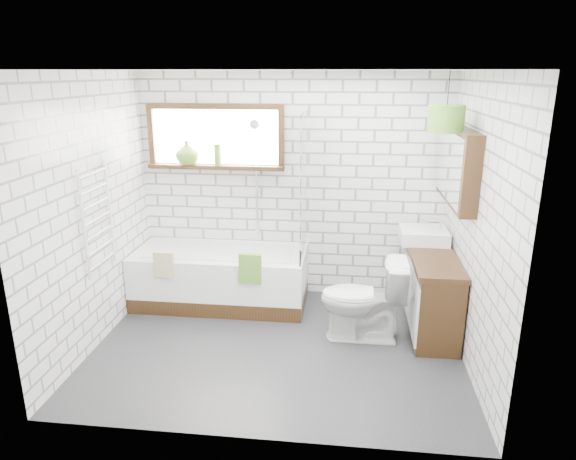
# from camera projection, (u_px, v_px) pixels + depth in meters

# --- Properties ---
(floor) EXTENTS (3.40, 2.60, 0.01)m
(floor) POSITION_uv_depth(u_px,v_px,m) (277.00, 346.00, 4.87)
(floor) COLOR #252528
(floor) RESTS_ON ground
(ceiling) EXTENTS (3.40, 2.60, 0.01)m
(ceiling) POSITION_uv_depth(u_px,v_px,m) (275.00, 70.00, 4.13)
(ceiling) COLOR white
(ceiling) RESTS_ON ground
(wall_back) EXTENTS (3.40, 0.01, 2.50)m
(wall_back) POSITION_uv_depth(u_px,v_px,m) (293.00, 187.00, 5.74)
(wall_back) COLOR white
(wall_back) RESTS_ON ground
(wall_front) EXTENTS (3.40, 0.01, 2.50)m
(wall_front) POSITION_uv_depth(u_px,v_px,m) (248.00, 275.00, 3.26)
(wall_front) COLOR white
(wall_front) RESTS_ON ground
(wall_left) EXTENTS (0.01, 2.60, 2.50)m
(wall_left) POSITION_uv_depth(u_px,v_px,m) (92.00, 213.00, 4.69)
(wall_left) COLOR white
(wall_left) RESTS_ON ground
(wall_right) EXTENTS (0.01, 2.60, 2.50)m
(wall_right) POSITION_uv_depth(u_px,v_px,m) (477.00, 226.00, 4.31)
(wall_right) COLOR white
(wall_right) RESTS_ON ground
(window) EXTENTS (1.52, 0.16, 0.68)m
(window) POSITION_uv_depth(u_px,v_px,m) (215.00, 137.00, 5.63)
(window) COLOR black
(window) RESTS_ON wall_back
(towel_radiator) EXTENTS (0.06, 0.52, 1.00)m
(towel_radiator) POSITION_uv_depth(u_px,v_px,m) (97.00, 219.00, 4.70)
(towel_radiator) COLOR white
(towel_radiator) RESTS_ON wall_left
(mirror_cabinet) EXTENTS (0.16, 1.20, 0.70)m
(mirror_cabinet) POSITION_uv_depth(u_px,v_px,m) (457.00, 166.00, 4.77)
(mirror_cabinet) COLOR black
(mirror_cabinet) RESTS_ON wall_right
(shower_riser) EXTENTS (0.02, 0.02, 1.30)m
(shower_riser) POSITION_uv_depth(u_px,v_px,m) (256.00, 179.00, 5.71)
(shower_riser) COLOR silver
(shower_riser) RESTS_ON wall_back
(bathtub) EXTENTS (1.87, 0.83, 0.61)m
(bathtub) POSITION_uv_depth(u_px,v_px,m) (221.00, 277.00, 5.70)
(bathtub) COLOR white
(bathtub) RESTS_ON floor
(shower_screen) EXTENTS (0.02, 0.72, 1.50)m
(shower_screen) POSITION_uv_depth(u_px,v_px,m) (304.00, 186.00, 5.29)
(shower_screen) COLOR white
(shower_screen) RESTS_ON bathtub
(towel_green) EXTENTS (0.23, 0.06, 0.31)m
(towel_green) POSITION_uv_depth(u_px,v_px,m) (250.00, 268.00, 5.18)
(towel_green) COLOR #508528
(towel_green) RESTS_ON bathtub
(towel_beige) EXTENTS (0.21, 0.05, 0.27)m
(towel_beige) POSITION_uv_depth(u_px,v_px,m) (164.00, 265.00, 5.28)
(towel_beige) COLOR tan
(towel_beige) RESTS_ON bathtub
(vanity) EXTENTS (0.44, 1.36, 0.78)m
(vanity) POSITION_uv_depth(u_px,v_px,m) (431.00, 289.00, 5.17)
(vanity) COLOR black
(vanity) RESTS_ON floor
(basin) EXTENTS (0.48, 0.42, 0.14)m
(basin) POSITION_uv_depth(u_px,v_px,m) (424.00, 236.00, 5.37)
(basin) COLOR white
(basin) RESTS_ON vanity
(tap) EXTENTS (0.04, 0.04, 0.18)m
(tap) POSITION_uv_depth(u_px,v_px,m) (440.00, 230.00, 5.33)
(tap) COLOR silver
(tap) RESTS_ON vanity
(toilet) EXTENTS (0.46, 0.80, 0.82)m
(toilet) POSITION_uv_depth(u_px,v_px,m) (363.00, 299.00, 4.90)
(toilet) COLOR white
(toilet) RESTS_ON floor
(vase_olive) EXTENTS (0.30, 0.30, 0.27)m
(vase_olive) POSITION_uv_depth(u_px,v_px,m) (187.00, 154.00, 5.69)
(vase_olive) COLOR #578A2A
(vase_olive) RESTS_ON window
(vase_dark) EXTENTS (0.22, 0.22, 0.18)m
(vase_dark) POSITION_uv_depth(u_px,v_px,m) (188.00, 158.00, 5.70)
(vase_dark) COLOR black
(vase_dark) RESTS_ON window
(bottle) EXTENTS (0.09, 0.09, 0.23)m
(bottle) POSITION_uv_depth(u_px,v_px,m) (218.00, 156.00, 5.66)
(bottle) COLOR #578A2A
(bottle) RESTS_ON window
(pendant) EXTENTS (0.31, 0.31, 0.23)m
(pendant) POSITION_uv_depth(u_px,v_px,m) (446.00, 119.00, 4.44)
(pendant) COLOR #508528
(pendant) RESTS_ON ceiling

